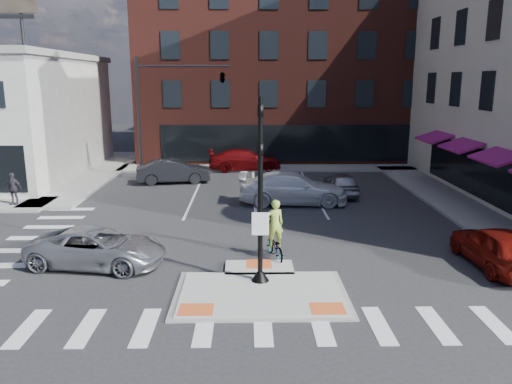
{
  "coord_description": "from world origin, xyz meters",
  "views": [
    {
      "loc": [
        -0.4,
        -14.99,
        6.62
      ],
      "look_at": [
        -0.05,
        5.29,
        2.0
      ],
      "focal_mm": 35.0,
      "sensor_mm": 36.0,
      "label": 1
    }
  ],
  "objects_px": {
    "bg_car_red": "(245,160)",
    "cyclist": "(275,239)",
    "silver_suv": "(97,248)",
    "red_sedan": "(497,247)",
    "white_pickup": "(293,188)",
    "pedestrian_b": "(13,189)",
    "bg_car_silver": "(340,183)",
    "bg_car_dark": "(173,171)"
  },
  "relations": [
    {
      "from": "bg_car_silver",
      "to": "cyclist",
      "type": "xyz_separation_m",
      "value": [
        -4.4,
        -10.47,
        0.09
      ]
    },
    {
      "from": "white_pickup",
      "to": "bg_car_red",
      "type": "relative_size",
      "value": 1.09
    },
    {
      "from": "silver_suv",
      "to": "cyclist",
      "type": "xyz_separation_m",
      "value": [
        6.43,
        0.64,
        0.08
      ]
    },
    {
      "from": "pedestrian_b",
      "to": "bg_car_red",
      "type": "bearing_deg",
      "value": 49.8
    },
    {
      "from": "bg_car_red",
      "to": "pedestrian_b",
      "type": "bearing_deg",
      "value": 125.46
    },
    {
      "from": "silver_suv",
      "to": "bg_car_red",
      "type": "xyz_separation_m",
      "value": [
        5.23,
        19.18,
        0.09
      ]
    },
    {
      "from": "bg_car_dark",
      "to": "bg_car_red",
      "type": "bearing_deg",
      "value": -56.21
    },
    {
      "from": "red_sedan",
      "to": "bg_car_red",
      "type": "relative_size",
      "value": 0.84
    },
    {
      "from": "bg_car_silver",
      "to": "bg_car_red",
      "type": "bearing_deg",
      "value": -57.19
    },
    {
      "from": "cyclist",
      "to": "white_pickup",
      "type": "bearing_deg",
      "value": -113.63
    },
    {
      "from": "white_pickup",
      "to": "red_sedan",
      "type": "bearing_deg",
      "value": -143.76
    },
    {
      "from": "cyclist",
      "to": "pedestrian_b",
      "type": "distance_m",
      "value": 15.5
    },
    {
      "from": "bg_car_dark",
      "to": "pedestrian_b",
      "type": "bearing_deg",
      "value": 119.18
    },
    {
      "from": "white_pickup",
      "to": "bg_car_red",
      "type": "height_order",
      "value": "white_pickup"
    },
    {
      "from": "red_sedan",
      "to": "bg_car_silver",
      "type": "distance_m",
      "value": 12.04
    },
    {
      "from": "bg_car_red",
      "to": "red_sedan",
      "type": "bearing_deg",
      "value": -160.81
    },
    {
      "from": "red_sedan",
      "to": "bg_car_silver",
      "type": "height_order",
      "value": "red_sedan"
    },
    {
      "from": "white_pickup",
      "to": "silver_suv",
      "type": "bearing_deg",
      "value": 140.9
    },
    {
      "from": "white_pickup",
      "to": "pedestrian_b",
      "type": "distance_m",
      "value": 14.77
    },
    {
      "from": "silver_suv",
      "to": "red_sedan",
      "type": "distance_m",
      "value": 14.34
    },
    {
      "from": "cyclist",
      "to": "pedestrian_b",
      "type": "xyz_separation_m",
      "value": [
        -13.32,
        7.93,
        0.23
      ]
    },
    {
      "from": "silver_suv",
      "to": "bg_car_silver",
      "type": "distance_m",
      "value": 15.52
    },
    {
      "from": "silver_suv",
      "to": "white_pickup",
      "type": "bearing_deg",
      "value": -31.41
    },
    {
      "from": "silver_suv",
      "to": "bg_car_dark",
      "type": "distance_m",
      "value": 14.73
    },
    {
      "from": "pedestrian_b",
      "to": "cyclist",
      "type": "bearing_deg",
      "value": -22.16
    },
    {
      "from": "red_sedan",
      "to": "cyclist",
      "type": "xyz_separation_m",
      "value": [
        -7.9,
        1.05,
        0.01
      ]
    },
    {
      "from": "silver_suv",
      "to": "bg_car_silver",
      "type": "relative_size",
      "value": 1.24
    },
    {
      "from": "bg_car_dark",
      "to": "bg_car_red",
      "type": "distance_m",
      "value": 6.43
    },
    {
      "from": "bg_car_red",
      "to": "pedestrian_b",
      "type": "height_order",
      "value": "pedestrian_b"
    },
    {
      "from": "pedestrian_b",
      "to": "red_sedan",
      "type": "bearing_deg",
      "value": -14.32
    },
    {
      "from": "bg_car_silver",
      "to": "bg_car_dark",
      "type": "bearing_deg",
      "value": -21.36
    },
    {
      "from": "red_sedan",
      "to": "white_pickup",
      "type": "xyz_separation_m",
      "value": [
        -6.45,
        9.46,
        0.08
      ]
    },
    {
      "from": "bg_car_red",
      "to": "cyclist",
      "type": "bearing_deg",
      "value": 177.98
    },
    {
      "from": "pedestrian_b",
      "to": "white_pickup",
      "type": "bearing_deg",
      "value": 10.47
    },
    {
      "from": "bg_car_silver",
      "to": "cyclist",
      "type": "distance_m",
      "value": 11.36
    },
    {
      "from": "bg_car_dark",
      "to": "bg_car_red",
      "type": "relative_size",
      "value": 0.88
    },
    {
      "from": "cyclist",
      "to": "bg_car_silver",
      "type": "bearing_deg",
      "value": -126.66
    },
    {
      "from": "bg_car_silver",
      "to": "cyclist",
      "type": "bearing_deg",
      "value": 65.25
    },
    {
      "from": "silver_suv",
      "to": "bg_car_red",
      "type": "height_order",
      "value": "bg_car_red"
    },
    {
      "from": "red_sedan",
      "to": "bg_car_dark",
      "type": "xyz_separation_m",
      "value": [
        -13.73,
        15.12,
        0.01
      ]
    },
    {
      "from": "silver_suv",
      "to": "red_sedan",
      "type": "bearing_deg",
      "value": -81.99
    },
    {
      "from": "silver_suv",
      "to": "cyclist",
      "type": "relative_size",
      "value": 2.16
    }
  ]
}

